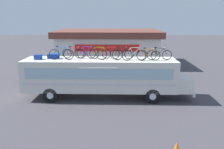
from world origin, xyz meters
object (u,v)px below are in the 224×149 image
object	(u,v)px
rooftop_bicycle_8	(148,55)
bus	(103,75)
rooftop_bicycle_1	(61,54)
rooftop_bicycle_7	(134,55)
rooftop_bicycle_2	(74,53)
rooftop_bicycle_5	(109,54)
luggage_bag_1	(38,57)
luggage_bag_2	(53,56)
rooftop_bicycle_9	(159,55)
rooftop_bicycle_6	(122,54)
traffic_cone	(177,148)
rooftop_bicycle_4	(99,53)
rooftop_bicycle_3	(87,53)

from	to	relation	value
rooftop_bicycle_8	bus	bearing A→B (deg)	174.84
rooftop_bicycle_1	rooftop_bicycle_7	distance (m)	5.04
bus	rooftop_bicycle_2	distance (m)	2.60
rooftop_bicycle_5	luggage_bag_1	bearing A→B (deg)	179.63
luggage_bag_2	rooftop_bicycle_2	xyz separation A→B (m)	(1.47, 0.09, 0.20)
rooftop_bicycle_9	rooftop_bicycle_7	bearing A→B (deg)	-170.63
rooftop_bicycle_5	rooftop_bicycle_6	size ratio (longest dim) A/B	1.08
luggage_bag_2	rooftop_bicycle_1	bearing A→B (deg)	-34.08
rooftop_bicycle_6	traffic_cone	world-z (taller)	rooftop_bicycle_6
bus	traffic_cone	bearing A→B (deg)	-63.85
luggage_bag_2	rooftop_bicycle_9	world-z (taller)	rooftop_bicycle_9
rooftop_bicycle_2	rooftop_bicycle_9	distance (m)	6.00
rooftop_bicycle_4	rooftop_bicycle_9	distance (m)	4.23
bus	rooftop_bicycle_4	size ratio (longest dim) A/B	6.72
luggage_bag_1	rooftop_bicycle_7	xyz separation A→B (m)	(6.68, -0.21, 0.23)
rooftop_bicycle_7	rooftop_bicycle_8	bearing A→B (deg)	7.60
rooftop_bicycle_3	rooftop_bicycle_8	bearing A→B (deg)	-7.93
rooftop_bicycle_3	rooftop_bicycle_1	bearing A→B (deg)	-163.31
luggage_bag_2	rooftop_bicycle_7	distance (m)	5.77
luggage_bag_1	rooftop_bicycle_8	xyz separation A→B (m)	(7.64, -0.08, 0.19)
rooftop_bicycle_6	rooftop_bicycle_1	bearing A→B (deg)	-175.38
rooftop_bicycle_6	rooftop_bicycle_8	bearing A→B (deg)	-13.19
rooftop_bicycle_4	rooftop_bicycle_7	size ratio (longest dim) A/B	1.01
luggage_bag_2	rooftop_bicycle_5	xyz separation A→B (m)	(4.03, -0.50, 0.24)
rooftop_bicycle_4	rooftop_bicycle_6	world-z (taller)	rooftop_bicycle_6
luggage_bag_1	bus	bearing A→B (deg)	2.51
luggage_bag_1	rooftop_bicycle_6	world-z (taller)	rooftop_bicycle_6
rooftop_bicycle_6	rooftop_bicycle_8	distance (m)	1.86
bus	rooftop_bicycle_6	size ratio (longest dim) A/B	7.03
luggage_bag_1	rooftop_bicycle_9	xyz separation A→B (m)	(8.40, 0.07, 0.21)
bus	rooftop_bicycle_1	xyz separation A→B (m)	(-2.87, -0.20, 1.53)
rooftop_bicycle_1	rooftop_bicycle_7	world-z (taller)	rooftop_bicycle_7
rooftop_bicycle_8	rooftop_bicycle_7	bearing A→B (deg)	-172.40
rooftop_bicycle_3	rooftop_bicycle_4	bearing A→B (deg)	4.18
luggage_bag_2	rooftop_bicycle_1	world-z (taller)	rooftop_bicycle_1
bus	rooftop_bicycle_8	bearing A→B (deg)	-5.16
rooftop_bicycle_4	rooftop_bicycle_8	xyz separation A→B (m)	(3.44, -0.66, -0.01)
luggage_bag_2	rooftop_bicycle_1	distance (m)	0.86
rooftop_bicycle_2	rooftop_bicycle_6	size ratio (longest dim) A/B	1.00
luggage_bag_2	rooftop_bicycle_3	world-z (taller)	rooftop_bicycle_3
luggage_bag_1	traffic_cone	xyz separation A→B (m)	(8.11, -7.14, -2.70)
luggage_bag_2	rooftop_bicycle_5	world-z (taller)	rooftop_bicycle_5
rooftop_bicycle_8	rooftop_bicycle_3	bearing A→B (deg)	172.07
rooftop_bicycle_1	rooftop_bicycle_7	xyz separation A→B (m)	(5.04, -0.21, 0.01)
rooftop_bicycle_2	rooftop_bicycle_9	world-z (taller)	rooftop_bicycle_9
bus	rooftop_bicycle_3	size ratio (longest dim) A/B	6.72
rooftop_bicycle_6	traffic_cone	bearing A→B (deg)	-73.03
rooftop_bicycle_8	traffic_cone	size ratio (longest dim) A/B	2.86
bus	rooftop_bicycle_9	world-z (taller)	rooftop_bicycle_9
rooftop_bicycle_2	rooftop_bicycle_5	world-z (taller)	rooftop_bicycle_5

